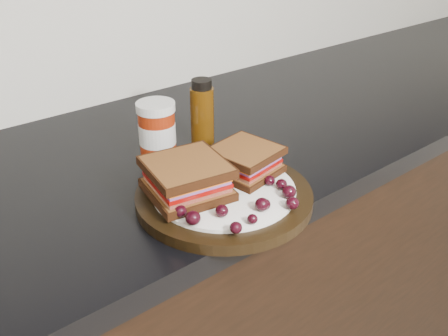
# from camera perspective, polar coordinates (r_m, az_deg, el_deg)

# --- Properties ---
(countertop) EXTENTS (3.98, 0.60, 0.04)m
(countertop) POSITION_cam_1_polar(r_m,az_deg,el_deg) (0.87, -23.13, -4.89)
(countertop) COLOR black
(countertop) RESTS_ON base_cabinets
(plate) EXTENTS (0.28, 0.28, 0.02)m
(plate) POSITION_cam_1_polar(r_m,az_deg,el_deg) (0.79, 0.00, -3.24)
(plate) COLOR black
(plate) RESTS_ON countertop
(sandwich_left) EXTENTS (0.13, 0.13, 0.05)m
(sandwich_left) POSITION_cam_1_polar(r_m,az_deg,el_deg) (0.76, -4.27, -1.18)
(sandwich_left) COLOR brown
(sandwich_left) RESTS_ON plate
(sandwich_right) EXTENTS (0.11, 0.11, 0.05)m
(sandwich_right) POSITION_cam_1_polar(r_m,az_deg,el_deg) (0.82, 2.45, 0.86)
(sandwich_right) COLOR brown
(sandwich_right) RESTS_ON plate
(grape_0) EXTENTS (0.02, 0.02, 0.02)m
(grape_0) POSITION_cam_1_polar(r_m,az_deg,el_deg) (0.70, -3.56, -5.72)
(grape_0) COLOR black
(grape_0) RESTS_ON plate
(grape_1) EXTENTS (0.02, 0.02, 0.02)m
(grape_1) POSITION_cam_1_polar(r_m,az_deg,el_deg) (0.71, -0.24, -4.91)
(grape_1) COLOR black
(grape_1) RESTS_ON plate
(grape_2) EXTENTS (0.02, 0.02, 0.02)m
(grape_2) POSITION_cam_1_polar(r_m,az_deg,el_deg) (0.68, 1.36, -6.83)
(grape_2) COLOR black
(grape_2) RESTS_ON plate
(grape_3) EXTENTS (0.02, 0.02, 0.01)m
(grape_3) POSITION_cam_1_polar(r_m,az_deg,el_deg) (0.70, 3.27, -5.84)
(grape_3) COLOR black
(grape_3) RESTS_ON plate
(grape_4) EXTENTS (0.02, 0.02, 0.02)m
(grape_4) POSITION_cam_1_polar(r_m,az_deg,el_deg) (0.73, 4.37, -4.16)
(grape_4) COLOR black
(grape_4) RESTS_ON plate
(grape_5) EXTENTS (0.02, 0.02, 0.02)m
(grape_5) POSITION_cam_1_polar(r_m,az_deg,el_deg) (0.73, 4.65, -4.16)
(grape_5) COLOR black
(grape_5) RESTS_ON plate
(grape_6) EXTENTS (0.02, 0.02, 0.02)m
(grape_6) POSITION_cam_1_polar(r_m,az_deg,el_deg) (0.74, 7.82, -4.00)
(grape_6) COLOR black
(grape_6) RESTS_ON plate
(grape_7) EXTENTS (0.02, 0.02, 0.02)m
(grape_7) POSITION_cam_1_polar(r_m,az_deg,el_deg) (0.76, 7.44, -2.71)
(grape_7) COLOR black
(grape_7) RESTS_ON plate
(grape_8) EXTENTS (0.02, 0.02, 0.02)m
(grape_8) POSITION_cam_1_polar(r_m,az_deg,el_deg) (0.78, 6.59, -1.84)
(grape_8) COLOR black
(grape_8) RESTS_ON plate
(grape_9) EXTENTS (0.02, 0.02, 0.02)m
(grape_9) POSITION_cam_1_polar(r_m,az_deg,el_deg) (0.79, 5.24, -1.43)
(grape_9) COLOR black
(grape_9) RESTS_ON plate
(grape_10) EXTENTS (0.02, 0.02, 0.02)m
(grape_10) POSITION_cam_1_polar(r_m,az_deg,el_deg) (0.83, 5.14, 0.21)
(grape_10) COLOR black
(grape_10) RESTS_ON plate
(grape_11) EXTENTS (0.02, 0.02, 0.02)m
(grape_11) POSITION_cam_1_polar(r_m,az_deg,el_deg) (0.82, 3.15, -0.22)
(grape_11) COLOR black
(grape_11) RESTS_ON plate
(grape_12) EXTENTS (0.02, 0.02, 0.01)m
(grape_12) POSITION_cam_1_polar(r_m,az_deg,el_deg) (0.84, 1.47, 0.56)
(grape_12) COLOR black
(grape_12) RESTS_ON plate
(grape_13) EXTENTS (0.02, 0.02, 0.02)m
(grape_13) POSITION_cam_1_polar(r_m,az_deg,el_deg) (0.79, -5.11, -1.27)
(grape_13) COLOR black
(grape_13) RESTS_ON plate
(grape_14) EXTENTS (0.02, 0.02, 0.01)m
(grape_14) POSITION_cam_1_polar(r_m,az_deg,el_deg) (0.77, -5.09, -2.57)
(grape_14) COLOR black
(grape_14) RESTS_ON plate
(grape_15) EXTENTS (0.02, 0.02, 0.02)m
(grape_15) POSITION_cam_1_polar(r_m,az_deg,el_deg) (0.75, -4.67, -3.07)
(grape_15) COLOR black
(grape_15) RESTS_ON plate
(grape_16) EXTENTS (0.02, 0.02, 0.02)m
(grape_16) POSITION_cam_1_polar(r_m,az_deg,el_deg) (0.72, -5.02, -4.94)
(grape_16) COLOR black
(grape_16) RESTS_ON plate
(grape_17) EXTENTS (0.02, 0.02, 0.02)m
(grape_17) POSITION_cam_1_polar(r_m,az_deg,el_deg) (0.78, -5.15, -2.03)
(grape_17) COLOR black
(grape_17) RESTS_ON plate
(grape_18) EXTENTS (0.02, 0.02, 0.02)m
(grape_18) POSITION_cam_1_polar(r_m,az_deg,el_deg) (0.76, -6.33, -2.69)
(grape_18) COLOR black
(grape_18) RESTS_ON plate
(grape_19) EXTENTS (0.02, 0.02, 0.02)m
(grape_19) POSITION_cam_1_polar(r_m,az_deg,el_deg) (0.75, -5.10, -3.12)
(grape_19) COLOR black
(grape_19) RESTS_ON plate
(condiment_jar) EXTENTS (0.08, 0.08, 0.10)m
(condiment_jar) POSITION_cam_1_polar(r_m,az_deg,el_deg) (0.92, -7.66, 4.40)
(condiment_jar) COLOR maroon
(condiment_jar) RESTS_ON countertop
(oil_bottle) EXTENTS (0.06, 0.06, 0.13)m
(oil_bottle) POSITION_cam_1_polar(r_m,az_deg,el_deg) (0.96, -2.51, 6.47)
(oil_bottle) COLOR #452706
(oil_bottle) RESTS_ON countertop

